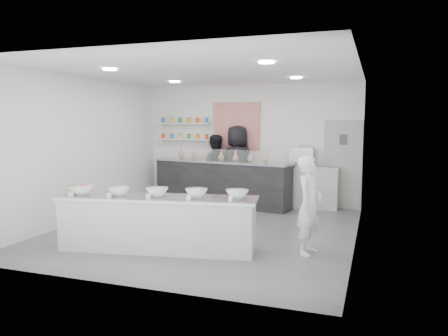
{
  "coord_description": "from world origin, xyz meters",
  "views": [
    {
      "loc": [
        3.03,
        -7.64,
        2.1
      ],
      "look_at": [
        0.22,
        0.4,
        1.17
      ],
      "focal_mm": 35.0,
      "sensor_mm": 36.0,
      "label": 1
    }
  ],
  "objects_px": {
    "espresso_machine": "(302,157)",
    "prep_counter": "(158,223)",
    "espresso_ledge": "(309,187)",
    "staff_left": "(214,169)",
    "woman_prep": "(309,205)",
    "back_bar": "(221,183)",
    "staff_right": "(237,165)"
  },
  "relations": [
    {
      "from": "prep_counter",
      "to": "staff_right",
      "type": "bearing_deg",
      "value": 79.48
    },
    {
      "from": "espresso_machine",
      "to": "staff_left",
      "type": "distance_m",
      "value": 2.24
    },
    {
      "from": "prep_counter",
      "to": "espresso_ledge",
      "type": "bearing_deg",
      "value": 56.85
    },
    {
      "from": "staff_right",
      "to": "prep_counter",
      "type": "bearing_deg",
      "value": 101.88
    },
    {
      "from": "espresso_machine",
      "to": "prep_counter",
      "type": "bearing_deg",
      "value": -111.06
    },
    {
      "from": "back_bar",
      "to": "woman_prep",
      "type": "distance_m",
      "value": 4.25
    },
    {
      "from": "staff_right",
      "to": "espresso_ledge",
      "type": "bearing_deg",
      "value": -164.97
    },
    {
      "from": "prep_counter",
      "to": "espresso_machine",
      "type": "xyz_separation_m",
      "value": [
        1.64,
        4.25,
        0.78
      ]
    },
    {
      "from": "espresso_ledge",
      "to": "staff_right",
      "type": "xyz_separation_m",
      "value": [
        -1.78,
        -0.08,
        0.48
      ]
    },
    {
      "from": "prep_counter",
      "to": "back_bar",
      "type": "xyz_separation_m",
      "value": [
        -0.3,
        3.92,
        0.12
      ]
    },
    {
      "from": "staff_left",
      "to": "back_bar",
      "type": "bearing_deg",
      "value": 114.23
    },
    {
      "from": "espresso_ledge",
      "to": "woman_prep",
      "type": "relative_size",
      "value": 0.88
    },
    {
      "from": "prep_counter",
      "to": "staff_right",
      "type": "xyz_separation_m",
      "value": [
        0.04,
        4.17,
        0.55
      ]
    },
    {
      "from": "back_bar",
      "to": "staff_left",
      "type": "xyz_separation_m",
      "value": [
        -0.27,
        0.25,
        0.32
      ]
    },
    {
      "from": "woman_prep",
      "to": "espresso_machine",
      "type": "bearing_deg",
      "value": 23.76
    },
    {
      "from": "back_bar",
      "to": "staff_left",
      "type": "height_order",
      "value": "staff_left"
    },
    {
      "from": "espresso_ledge",
      "to": "staff_left",
      "type": "distance_m",
      "value": 2.42
    },
    {
      "from": "back_bar",
      "to": "espresso_ledge",
      "type": "height_order",
      "value": "back_bar"
    },
    {
      "from": "back_bar",
      "to": "prep_counter",
      "type": "bearing_deg",
      "value": -75.41
    },
    {
      "from": "woman_prep",
      "to": "staff_left",
      "type": "relative_size",
      "value": 0.89
    },
    {
      "from": "back_bar",
      "to": "espresso_ledge",
      "type": "distance_m",
      "value": 2.14
    },
    {
      "from": "espresso_machine",
      "to": "woman_prep",
      "type": "xyz_separation_m",
      "value": [
        0.7,
        -3.65,
        -0.44
      ]
    },
    {
      "from": "espresso_machine",
      "to": "woman_prep",
      "type": "bearing_deg",
      "value": -79.07
    },
    {
      "from": "staff_left",
      "to": "staff_right",
      "type": "relative_size",
      "value": 0.88
    },
    {
      "from": "back_bar",
      "to": "woman_prep",
      "type": "bearing_deg",
      "value": -41.27
    },
    {
      "from": "staff_right",
      "to": "espresso_machine",
      "type": "bearing_deg",
      "value": -164.67
    },
    {
      "from": "prep_counter",
      "to": "woman_prep",
      "type": "distance_m",
      "value": 2.44
    },
    {
      "from": "woman_prep",
      "to": "back_bar",
      "type": "bearing_deg",
      "value": 51.36
    },
    {
      "from": "staff_left",
      "to": "woman_prep",
      "type": "bearing_deg",
      "value": 105.82
    },
    {
      "from": "woman_prep",
      "to": "staff_right",
      "type": "height_order",
      "value": "staff_right"
    },
    {
      "from": "espresso_ledge",
      "to": "staff_right",
      "type": "distance_m",
      "value": 1.85
    },
    {
      "from": "prep_counter",
      "to": "espresso_machine",
      "type": "relative_size",
      "value": 5.86
    }
  ]
}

